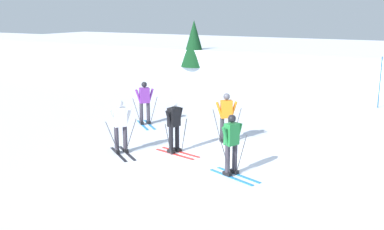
# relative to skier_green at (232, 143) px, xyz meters

# --- Properties ---
(ground_plane) EXTENTS (120.00, 120.00, 0.00)m
(ground_plane) POSITION_rel_skier_green_xyz_m (-1.24, 1.54, -0.92)
(ground_plane) COLOR silver
(far_snow_ridge) EXTENTS (80.00, 9.41, 1.86)m
(far_snow_ridge) POSITION_rel_skier_green_xyz_m (-1.24, 19.94, 0.02)
(far_snow_ridge) COLOR silver
(far_snow_ridge) RESTS_ON ground
(skier_green) EXTENTS (1.63, 0.95, 1.71)m
(skier_green) POSITION_rel_skier_green_xyz_m (0.00, 0.00, 0.00)
(skier_green) COLOR #237AC6
(skier_green) RESTS_ON ground
(skier_black) EXTENTS (1.64, 0.99, 1.71)m
(skier_black) POSITION_rel_skier_green_xyz_m (-2.42, 0.97, 0.00)
(skier_black) COLOR red
(skier_black) RESTS_ON ground
(skier_orange) EXTENTS (1.31, 1.47, 1.71)m
(skier_orange) POSITION_rel_skier_green_xyz_m (-1.51, 2.84, 0.04)
(skier_orange) COLOR silver
(skier_orange) RESTS_ON ground
(skier_white) EXTENTS (1.52, 1.23, 1.71)m
(skier_white) POSITION_rel_skier_green_xyz_m (-3.88, 0.12, 0.00)
(skier_white) COLOR black
(skier_white) RESTS_ON ground
(skier_purple) EXTENTS (1.45, 1.32, 1.71)m
(skier_purple) POSITION_rel_skier_green_xyz_m (-5.37, 3.54, 0.00)
(skier_purple) COLOR #237AC6
(skier_purple) RESTS_ON ground
(trail_marker_pole) EXTENTS (0.05, 0.05, 2.37)m
(trail_marker_pole) POSITION_rel_skier_green_xyz_m (2.23, 11.42, 0.27)
(trail_marker_pole) COLOR #1E56AD
(trail_marker_pole) RESTS_ON ground
(conifer_far_left) EXTENTS (1.75, 1.75, 3.79)m
(conifer_far_left) POSITION_rel_skier_green_xyz_m (-9.93, 15.71, 1.34)
(conifer_far_left) COLOR #513823
(conifer_far_left) RESTS_ON ground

